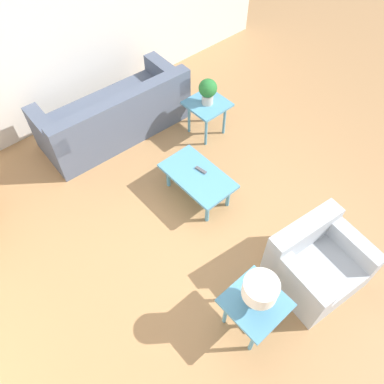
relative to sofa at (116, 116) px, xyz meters
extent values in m
plane|color=#A87A4C|center=(-2.19, -0.07, -0.31)|extent=(14.00, 14.00, 0.00)
cube|color=silver|center=(0.87, -0.07, 1.04)|extent=(0.12, 7.20, 2.70)
cube|color=#4C566B|center=(0.05, 0.00, -0.09)|extent=(1.00, 2.21, 0.45)
cube|color=#4C566B|center=(-0.30, 0.01, 0.33)|extent=(0.29, 2.18, 0.38)
cube|color=#4C566B|center=(0.01, -0.99, 0.26)|extent=(0.92, 0.24, 0.25)
cube|color=#4C566B|center=(0.09, 0.99, 0.26)|extent=(0.92, 0.24, 0.25)
cube|color=#A8ADB2|center=(-3.44, -0.26, -0.11)|extent=(0.91, 0.99, 0.40)
cube|color=#A8ADB2|center=(-3.14, -0.30, 0.25)|extent=(0.31, 0.91, 0.33)
cube|color=#A8ADB2|center=(-3.40, 0.10, 0.19)|extent=(0.82, 0.26, 0.22)
cube|color=#A8ADB2|center=(-3.49, -0.63, 0.19)|extent=(0.82, 0.26, 0.22)
cube|color=teal|center=(-1.70, -0.09, 0.07)|extent=(0.95, 0.55, 0.04)
cylinder|color=teal|center=(-2.08, -0.27, -0.13)|extent=(0.05, 0.05, 0.36)
cylinder|color=teal|center=(-1.32, -0.27, -0.13)|extent=(0.05, 0.05, 0.36)
cylinder|color=teal|center=(-2.08, 0.09, -0.13)|extent=(0.05, 0.05, 0.36)
cylinder|color=teal|center=(-1.32, 0.09, -0.13)|extent=(0.05, 0.05, 0.36)
cube|color=teal|center=(-0.89, -1.00, 0.22)|extent=(0.54, 0.54, 0.04)
cylinder|color=teal|center=(-1.07, -1.18, -0.06)|extent=(0.04, 0.04, 0.52)
cylinder|color=teal|center=(-0.70, -1.18, -0.06)|extent=(0.04, 0.04, 0.52)
cylinder|color=teal|center=(-1.07, -0.82, -0.06)|extent=(0.04, 0.04, 0.52)
cylinder|color=teal|center=(-0.70, -0.82, -0.06)|extent=(0.04, 0.04, 0.52)
cube|color=teal|center=(-3.32, 0.64, 0.22)|extent=(0.54, 0.54, 0.04)
cylinder|color=teal|center=(-3.50, 0.46, -0.06)|extent=(0.04, 0.04, 0.52)
cylinder|color=teal|center=(-3.13, 0.46, -0.06)|extent=(0.04, 0.04, 0.52)
cylinder|color=teal|center=(-3.50, 0.82, -0.06)|extent=(0.04, 0.04, 0.52)
cylinder|color=teal|center=(-3.13, 0.82, -0.06)|extent=(0.04, 0.04, 0.52)
cylinder|color=#B2ADA3|center=(-0.89, -1.00, 0.31)|extent=(0.16, 0.16, 0.14)
sphere|color=#236B2D|center=(-0.89, -1.00, 0.49)|extent=(0.26, 0.26, 0.26)
cylinder|color=#333333|center=(-3.32, 0.64, 0.34)|extent=(0.12, 0.12, 0.21)
cylinder|color=white|center=(-3.32, 0.64, 0.54)|extent=(0.32, 0.32, 0.19)
cube|color=#4C4C51|center=(-1.67, -0.17, 0.10)|extent=(0.16, 0.07, 0.02)
camera|label=1|loc=(-3.93, 1.97, 3.62)|focal=35.00mm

